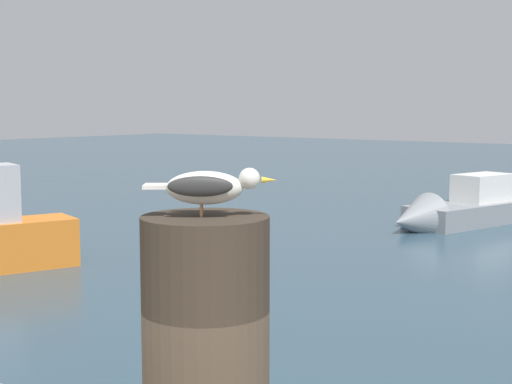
% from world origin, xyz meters
% --- Properties ---
extents(mooring_post, '(0.39, 0.39, 1.02)m').
position_xyz_m(mooring_post, '(-0.15, -0.41, 2.27)').
color(mooring_post, '#382D23').
rests_on(mooring_post, harbor_quay).
extents(seagull, '(0.34, 0.28, 0.14)m').
position_xyz_m(seagull, '(-0.15, -0.40, 2.87)').
color(seagull, tan).
rests_on(seagull, mooring_post).
extents(boat_grey, '(2.66, 5.67, 1.63)m').
position_xyz_m(boat_grey, '(-6.46, 16.82, 0.39)').
color(boat_grey, gray).
rests_on(boat_grey, ground_plane).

